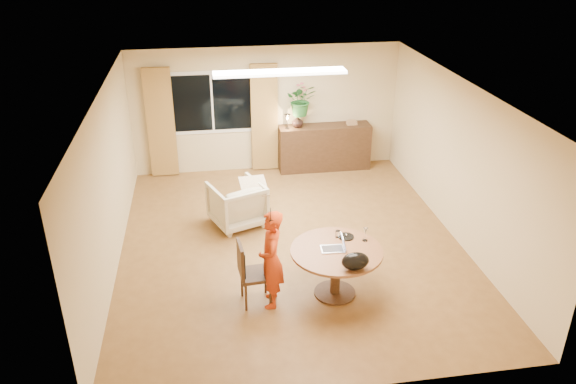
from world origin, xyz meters
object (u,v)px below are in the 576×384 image
object	(u,v)px
child	(271,259)
armchair	(237,204)
dining_table	(336,259)
dining_chair	(256,273)
sideboard	(324,147)

from	to	relation	value
child	armchair	xyz separation A→B (m)	(-0.30, 2.35, -0.32)
dining_table	child	xyz separation A→B (m)	(-0.92, -0.07, 0.14)
dining_table	dining_chair	size ratio (longest dim) A/B	1.34
dining_chair	armchair	bearing A→B (deg)	87.38
dining_table	armchair	world-z (taller)	armchair
armchair	sideboard	distance (m)	2.97
dining_table	sideboard	size ratio (longest dim) A/B	0.67
dining_chair	sideboard	xyz separation A→B (m)	(1.93, 4.47, 0.00)
dining_table	armchair	distance (m)	2.58
sideboard	armchair	bearing A→B (deg)	-132.74
dining_chair	armchair	distance (m)	2.29
child	sideboard	xyz separation A→B (m)	(1.72, 4.53, -0.23)
child	dining_chair	bearing A→B (deg)	-100.46
armchair	sideboard	xyz separation A→B (m)	(2.02, 2.18, 0.09)
sideboard	child	bearing A→B (deg)	-110.78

